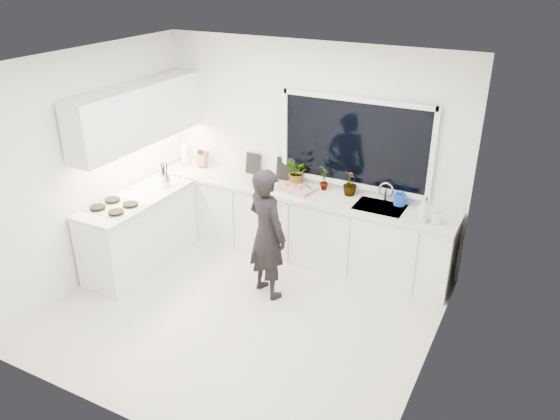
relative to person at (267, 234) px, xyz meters
The scene contains 25 objects.
floor 0.93m from the person, 97.68° to the right, with size 4.00×3.50×0.02m, color beige.
wall_back 1.39m from the person, 93.00° to the left, with size 4.00×0.02×2.70m, color white.
wall_left 2.21m from the person, 166.65° to the right, with size 0.02×3.50×2.70m, color white.
wall_right 2.09m from the person, 14.23° to the right, with size 0.02×3.50×2.70m, color white.
ceiling 2.00m from the person, 97.68° to the right, with size 4.00×3.50×0.02m, color white.
window 1.55m from the person, 66.59° to the left, with size 1.80×0.02×1.00m, color black.
base_cabinets_back 1.01m from the person, 93.98° to the left, with size 3.92×0.58×0.88m, color white.
base_cabinets_left 1.77m from the person, behind, with size 0.58×1.60×0.88m, color white.
countertop_back 0.96m from the person, 94.02° to the left, with size 3.94×0.62×0.04m, color silver.
countertop_left 1.75m from the person, behind, with size 0.62×1.60×0.04m, color silver.
upper_cabinets 2.16m from the person, behind, with size 0.34×2.10×0.70m, color white.
sink 1.38m from the person, 44.22° to the left, with size 0.58×0.42×0.14m, color silver.
faucet 1.54m from the person, 49.64° to the left, with size 0.03×0.03×0.22m, color silver.
stovetop 1.83m from the person, 164.32° to the right, with size 0.56×0.48×0.03m, color black.
person is the anchor object (origin of this frame).
pizza_tray 0.95m from the person, 95.87° to the left, with size 0.47×0.35×0.03m, color silver.
pizza 0.95m from the person, 95.87° to the left, with size 0.43×0.31×0.01m, color red.
watering_can 1.63m from the person, 43.68° to the left, with size 0.14×0.14×0.13m, color #1242B0.
paper_towel_roll 2.17m from the person, 150.56° to the left, with size 0.11×0.11×0.26m, color white.
knife_block 1.97m from the person, 145.75° to the left, with size 0.13×0.10×0.22m, color olive.
utensil_crock 1.68m from the person, 169.34° to the left, with size 0.13×0.13×0.16m, color silver.
picture_frame_large 1.50m from the person, 125.76° to the left, with size 0.22×0.02×0.28m, color black.
picture_frame_small 1.29m from the person, 107.36° to the left, with size 0.25×0.02×0.30m, color black.
herb_plants 1.16m from the person, 87.86° to the left, with size 1.04×0.39×0.34m.
soap_bottles 1.78m from the person, 27.34° to the left, with size 0.25×0.12×0.30m.
Camera 1 is at (2.68, -4.21, 3.61)m, focal length 35.00 mm.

